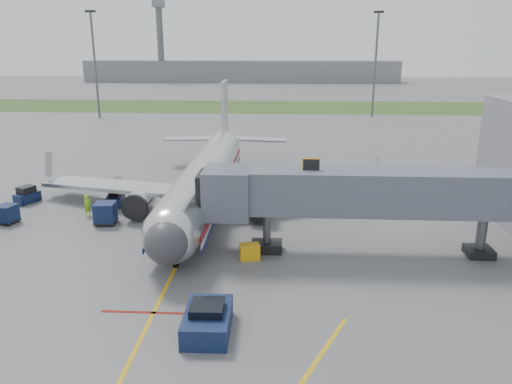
# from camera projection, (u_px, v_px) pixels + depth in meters

# --- Properties ---
(ground) EXTENTS (400.00, 400.00, 0.00)m
(ground) POSITION_uv_depth(u_px,v_px,m) (170.00, 280.00, 31.64)
(ground) COLOR #565659
(ground) RESTS_ON ground
(grass_strip) EXTENTS (300.00, 25.00, 0.01)m
(grass_strip) POSITION_uv_depth(u_px,v_px,m) (254.00, 107.00, 117.71)
(grass_strip) COLOR #2D4C1E
(grass_strip) RESTS_ON ground
(apron_markings) EXTENTS (21.52, 50.00, 0.01)m
(apron_markings) POSITION_uv_depth(u_px,v_px,m) (136.00, 348.00, 24.56)
(apron_markings) COLOR gold
(apron_markings) RESTS_ON ground
(airliner) EXTENTS (32.10, 35.67, 10.25)m
(airliner) POSITION_uv_depth(u_px,v_px,m) (205.00, 178.00, 45.46)
(airliner) COLOR silver
(airliner) RESTS_ON ground
(jet_bridge) EXTENTS (25.30, 4.00, 6.90)m
(jet_bridge) POSITION_uv_depth(u_px,v_px,m) (366.00, 193.00, 34.43)
(jet_bridge) COLOR slate
(jet_bridge) RESTS_ON ground
(light_mast_left) EXTENTS (2.00, 0.44, 20.40)m
(light_mast_left) POSITION_uv_depth(u_px,v_px,m) (95.00, 63.00, 97.14)
(light_mast_left) COLOR #595B60
(light_mast_left) RESTS_ON ground
(light_mast_right) EXTENTS (2.00, 0.44, 20.40)m
(light_mast_right) POSITION_uv_depth(u_px,v_px,m) (376.00, 62.00, 98.91)
(light_mast_right) COLOR #595B60
(light_mast_right) RESTS_ON ground
(distant_terminal) EXTENTS (120.00, 14.00, 8.00)m
(distant_terminal) POSITION_uv_depth(u_px,v_px,m) (241.00, 71.00, 193.63)
(distant_terminal) COLOR slate
(distant_terminal) RESTS_ON ground
(control_tower) EXTENTS (4.00, 4.00, 30.00)m
(control_tower) POSITION_uv_depth(u_px,v_px,m) (160.00, 35.00, 186.66)
(control_tower) COLOR #595B60
(control_tower) RESTS_ON ground
(pushback_tug) EXTENTS (2.42, 3.89, 1.60)m
(pushback_tug) POSITION_uv_depth(u_px,v_px,m) (208.00, 320.00, 25.82)
(pushback_tug) COLOR #0B0D34
(pushback_tug) RESTS_ON ground
(baggage_tug) EXTENTS (2.01, 2.56, 1.59)m
(baggage_tug) POSITION_uv_depth(u_px,v_px,m) (27.00, 195.00, 46.81)
(baggage_tug) COLOR #0B0D34
(baggage_tug) RESTS_ON ground
(baggage_cart_a) EXTENTS (1.83, 1.83, 1.82)m
(baggage_cart_a) POSITION_uv_depth(u_px,v_px,m) (105.00, 213.00, 41.24)
(baggage_cart_a) COLOR #0B0D34
(baggage_cart_a) RESTS_ON ground
(baggage_cart_c) EXTENTS (1.79, 1.79, 1.58)m
(baggage_cart_c) POSITION_uv_depth(u_px,v_px,m) (7.00, 214.00, 41.45)
(baggage_cart_c) COLOR #0B0D34
(baggage_cart_c) RESTS_ON ground
(belt_loader) EXTENTS (1.87, 4.25, 2.01)m
(belt_loader) POSITION_uv_depth(u_px,v_px,m) (115.00, 198.00, 46.61)
(belt_loader) COLOR #0B0D34
(belt_loader) RESTS_ON ground
(ground_power_cart) EXTENTS (1.51, 1.15, 1.08)m
(ground_power_cart) POSITION_uv_depth(u_px,v_px,m) (250.00, 252.00, 34.62)
(ground_power_cart) COLOR #E8A70D
(ground_power_cart) RESTS_ON ground
(ramp_worker) EXTENTS (0.76, 0.84, 1.94)m
(ramp_worker) POSITION_uv_depth(u_px,v_px,m) (88.00, 206.00, 43.06)
(ramp_worker) COLOR #94E41A
(ramp_worker) RESTS_ON ground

